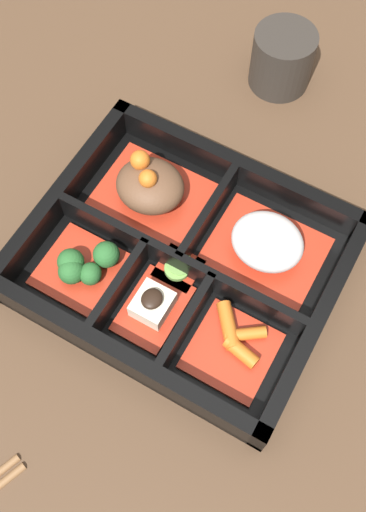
# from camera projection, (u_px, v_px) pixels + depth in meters

# --- Properties ---
(ground_plane) EXTENTS (3.00, 3.00, 0.00)m
(ground_plane) POSITION_uv_depth(u_px,v_px,m) (183.00, 267.00, 0.60)
(ground_plane) COLOR #4C3523
(bento_base) EXTENTS (0.29, 0.24, 0.01)m
(bento_base) POSITION_uv_depth(u_px,v_px,m) (183.00, 265.00, 0.59)
(bento_base) COLOR black
(bento_base) RESTS_ON ground_plane
(bento_rim) EXTENTS (0.29, 0.24, 0.04)m
(bento_rim) POSITION_uv_depth(u_px,v_px,m) (181.00, 260.00, 0.58)
(bento_rim) COLOR black
(bento_rim) RESTS_ON ground_plane
(bowl_stew) EXTENTS (0.11, 0.09, 0.06)m
(bowl_stew) POSITION_uv_depth(u_px,v_px,m) (150.00, 187.00, 0.60)
(bowl_stew) COLOR #B22D19
(bowl_stew) RESTS_ON bento_base
(bowl_rice) EXTENTS (0.11, 0.09, 0.05)m
(bowl_rice) POSITION_uv_depth(u_px,v_px,m) (267.00, 244.00, 0.57)
(bowl_rice) COLOR #B22D19
(bowl_rice) RESTS_ON bento_base
(bowl_greens) EXTENTS (0.07, 0.08, 0.03)m
(bowl_greens) POSITION_uv_depth(u_px,v_px,m) (84.00, 267.00, 0.57)
(bowl_greens) COLOR #B22D19
(bowl_greens) RESTS_ON bento_base
(bowl_tofu) EXTENTS (0.05, 0.08, 0.03)m
(bowl_tofu) POSITION_uv_depth(u_px,v_px,m) (153.00, 306.00, 0.56)
(bowl_tofu) COLOR #B22D19
(bowl_tofu) RESTS_ON bento_base
(bowl_carrots) EXTENTS (0.07, 0.08, 0.02)m
(bowl_carrots) POSITION_uv_depth(u_px,v_px,m) (234.00, 345.00, 0.54)
(bowl_carrots) COLOR #B22D19
(bowl_carrots) RESTS_ON bento_base
(bowl_pickles) EXTENTS (0.04, 0.04, 0.01)m
(bowl_pickles) POSITION_uv_depth(u_px,v_px,m) (178.00, 267.00, 0.58)
(bowl_pickles) COLOR #B22D19
(bowl_pickles) RESTS_ON bento_base
(tea_cup) EXTENTS (0.07, 0.07, 0.07)m
(tea_cup) POSITION_uv_depth(u_px,v_px,m) (282.00, 58.00, 0.67)
(tea_cup) COLOR #2D2823
(tea_cup) RESTS_ON ground_plane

